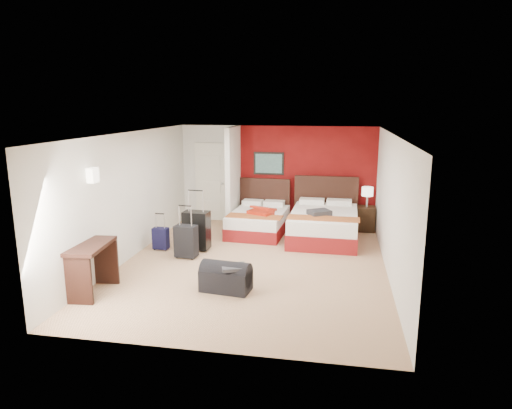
% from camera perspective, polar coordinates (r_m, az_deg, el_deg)
% --- Properties ---
extents(ground, '(6.50, 6.50, 0.00)m').
position_cam_1_polar(ground, '(8.87, -0.31, -7.45)').
color(ground, tan).
rests_on(ground, ground).
extents(room_walls, '(5.02, 6.52, 2.50)m').
position_cam_1_polar(room_walls, '(10.21, -6.61, 2.43)').
color(room_walls, silver).
rests_on(room_walls, ground).
extents(red_accent_panel, '(3.50, 0.04, 2.50)m').
position_cam_1_polar(red_accent_panel, '(11.59, 6.29, 3.60)').
color(red_accent_panel, maroon).
rests_on(red_accent_panel, ground).
extents(partition_wall, '(0.12, 1.20, 2.50)m').
position_cam_1_polar(partition_wall, '(11.24, -2.88, 3.38)').
color(partition_wall, silver).
rests_on(partition_wall, ground).
extents(entry_door, '(0.82, 0.06, 2.05)m').
position_cam_1_polar(entry_door, '(12.03, -5.72, 2.85)').
color(entry_door, silver).
rests_on(entry_door, ground).
extents(bed_left, '(1.35, 1.85, 0.53)m').
position_cam_1_polar(bed_left, '(10.84, 0.32, -2.26)').
color(bed_left, silver).
rests_on(bed_left, ground).
extents(bed_right, '(1.55, 2.17, 0.64)m').
position_cam_1_polar(bed_right, '(10.45, 8.52, -2.65)').
color(bed_right, white).
rests_on(bed_right, ground).
extents(red_suitcase_open, '(0.81, 0.91, 0.09)m').
position_cam_1_polar(red_suitcase_open, '(10.65, 0.75, -0.79)').
color(red_suitcase_open, '#B6230F').
rests_on(red_suitcase_open, bed_left).
extents(jacket_bundle, '(0.58, 0.55, 0.11)m').
position_cam_1_polar(jacket_bundle, '(10.07, 7.96, -1.00)').
color(jacket_bundle, '#36373B').
rests_on(jacket_bundle, bed_right).
extents(nightstand, '(0.44, 0.44, 0.60)m').
position_cam_1_polar(nightstand, '(11.36, 13.66, -1.76)').
color(nightstand, black).
rests_on(nightstand, ground).
extents(table_lamp, '(0.34, 0.34, 0.49)m').
position_cam_1_polar(table_lamp, '(11.25, 13.80, 0.92)').
color(table_lamp, white).
rests_on(table_lamp, nightstand).
extents(suitcase_black, '(0.55, 0.37, 0.80)m').
position_cam_1_polar(suitcase_black, '(9.67, -7.47, -3.37)').
color(suitcase_black, black).
rests_on(suitcase_black, ground).
extents(suitcase_charcoal, '(0.46, 0.31, 0.64)m').
position_cam_1_polar(suitcase_charcoal, '(9.22, -8.78, -4.73)').
color(suitcase_charcoal, black).
rests_on(suitcase_charcoal, ground).
extents(suitcase_navy, '(0.33, 0.21, 0.45)m').
position_cam_1_polar(suitcase_navy, '(9.84, -11.87, -4.33)').
color(suitcase_navy, black).
rests_on(suitcase_navy, ground).
extents(duffel_bag, '(0.86, 0.53, 0.41)m').
position_cam_1_polar(duffel_bag, '(7.61, -3.81, -9.29)').
color(duffel_bag, black).
rests_on(duffel_bag, ground).
extents(jacket_draped, '(0.49, 0.46, 0.05)m').
position_cam_1_polar(jacket_draped, '(7.45, -2.79, -7.86)').
color(jacket_draped, '#35363A').
rests_on(jacket_draped, duffel_bag).
extents(desk, '(0.60, 1.05, 0.84)m').
position_cam_1_polar(desk, '(7.87, -19.93, -7.63)').
color(desk, black).
rests_on(desk, ground).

